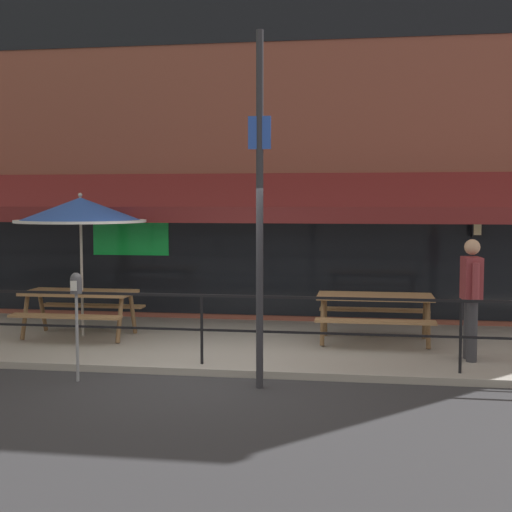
{
  "coord_description": "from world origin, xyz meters",
  "views": [
    {
      "loc": [
        2.22,
        -9.14,
        2.35
      ],
      "look_at": [
        0.55,
        1.6,
        1.5
      ],
      "focal_mm": 50.0,
      "sensor_mm": 36.0,
      "label": 1
    }
  ],
  "objects_px": {
    "pedestrian_walking": "(471,293)",
    "picnic_table_left": "(79,301)",
    "street_sign_pole": "(260,208)",
    "patio_umbrella_left": "(81,211)",
    "picnic_table_centre": "(375,305)",
    "parking_meter_near": "(76,294)"
  },
  "relations": [
    {
      "from": "picnic_table_centre",
      "to": "patio_umbrella_left",
      "type": "xyz_separation_m",
      "value": [
        -4.79,
        -0.16,
        1.47
      ]
    },
    {
      "from": "patio_umbrella_left",
      "to": "street_sign_pole",
      "type": "height_order",
      "value": "street_sign_pole"
    },
    {
      "from": "parking_meter_near",
      "to": "street_sign_pole",
      "type": "distance_m",
      "value": 2.64
    },
    {
      "from": "patio_umbrella_left",
      "to": "pedestrian_walking",
      "type": "height_order",
      "value": "patio_umbrella_left"
    },
    {
      "from": "patio_umbrella_left",
      "to": "picnic_table_centre",
      "type": "bearing_deg",
      "value": 1.86
    },
    {
      "from": "street_sign_pole",
      "to": "parking_meter_near",
      "type": "bearing_deg",
      "value": -179.04
    },
    {
      "from": "picnic_table_centre",
      "to": "street_sign_pole",
      "type": "distance_m",
      "value": 3.35
    },
    {
      "from": "picnic_table_centre",
      "to": "patio_umbrella_left",
      "type": "distance_m",
      "value": 5.02
    },
    {
      "from": "pedestrian_walking",
      "to": "parking_meter_near",
      "type": "xyz_separation_m",
      "value": [
        -5.16,
        -1.6,
        0.09
      ]
    },
    {
      "from": "patio_umbrella_left",
      "to": "street_sign_pole",
      "type": "relative_size",
      "value": 0.54
    },
    {
      "from": "pedestrian_walking",
      "to": "picnic_table_left",
      "type": "bearing_deg",
      "value": 172.92
    },
    {
      "from": "patio_umbrella_left",
      "to": "pedestrian_walking",
      "type": "relative_size",
      "value": 1.39
    },
    {
      "from": "picnic_table_left",
      "to": "street_sign_pole",
      "type": "distance_m",
      "value": 4.36
    },
    {
      "from": "picnic_table_centre",
      "to": "street_sign_pole",
      "type": "height_order",
      "value": "street_sign_pole"
    },
    {
      "from": "picnic_table_left",
      "to": "parking_meter_near",
      "type": "distance_m",
      "value": 2.59
    },
    {
      "from": "picnic_table_centre",
      "to": "pedestrian_walking",
      "type": "height_order",
      "value": "pedestrian_walking"
    },
    {
      "from": "pedestrian_walking",
      "to": "street_sign_pole",
      "type": "distance_m",
      "value": 3.4
    },
    {
      "from": "picnic_table_left",
      "to": "picnic_table_centre",
      "type": "bearing_deg",
      "value": 3.24
    },
    {
      "from": "pedestrian_walking",
      "to": "parking_meter_near",
      "type": "relative_size",
      "value": 1.2
    },
    {
      "from": "parking_meter_near",
      "to": "street_sign_pole",
      "type": "bearing_deg",
      "value": 0.96
    },
    {
      "from": "picnic_table_centre",
      "to": "pedestrian_walking",
      "type": "xyz_separation_m",
      "value": [
        1.32,
        -1.03,
        0.35
      ]
    },
    {
      "from": "pedestrian_walking",
      "to": "parking_meter_near",
      "type": "height_order",
      "value": "pedestrian_walking"
    }
  ]
}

